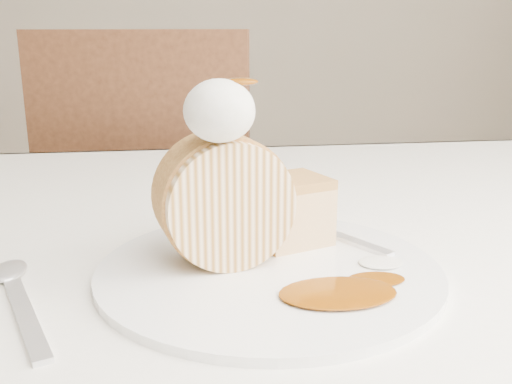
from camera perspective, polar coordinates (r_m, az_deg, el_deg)
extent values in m
cube|color=white|center=(0.66, -0.48, -4.45)|extent=(1.40, 0.90, 0.04)
cube|color=white|center=(1.11, -3.64, -2.67)|extent=(1.40, 0.01, 0.28)
cube|color=brown|center=(1.48, -8.92, -4.17)|extent=(0.54, 0.54, 0.04)
cube|color=brown|center=(1.21, -11.54, 4.28)|extent=(0.46, 0.14, 0.48)
cylinder|color=brown|center=(1.72, -0.66, -9.91)|extent=(0.04, 0.04, 0.45)
cylinder|color=brown|center=(1.79, -13.41, -9.29)|extent=(0.04, 0.04, 0.45)
cylinder|color=brown|center=(1.38, -2.02, -16.80)|extent=(0.04, 0.04, 0.45)
cylinder|color=brown|center=(1.46, -18.02, -15.47)|extent=(0.04, 0.04, 0.45)
cylinder|color=white|center=(0.50, 1.30, -7.77)|extent=(0.38, 0.38, 0.01)
cylinder|color=beige|center=(0.50, -3.21, -0.86)|extent=(0.12, 0.08, 0.11)
cube|color=tan|center=(0.55, 3.42, -2.25)|extent=(0.08, 0.08, 0.06)
ellipsoid|color=white|center=(0.46, -3.68, 8.10)|extent=(0.06, 0.06, 0.05)
ellipsoid|color=#743704|center=(0.46, -1.57, 11.76)|extent=(0.03, 0.02, 0.01)
cube|color=silver|center=(0.57, 8.37, -4.43)|extent=(0.11, 0.17, 0.00)
cube|color=silver|center=(0.46, -22.04, -11.49)|extent=(0.09, 0.17, 0.00)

